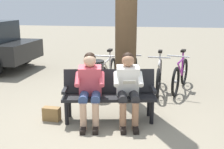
{
  "coord_description": "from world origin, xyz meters",
  "views": [
    {
      "loc": [
        -1.0,
        4.41,
        2.0
      ],
      "look_at": [
        -0.23,
        -0.38,
        0.75
      ],
      "focal_mm": 44.57,
      "sensor_mm": 36.0,
      "label": 1
    }
  ],
  "objects": [
    {
      "name": "handbag",
      "position": [
        0.77,
        0.1,
        0.12
      ],
      "size": [
        0.31,
        0.16,
        0.24
      ],
      "primitive_type": "cube",
      "rotation": [
        0.0,
        0.0,
        -0.06
      ],
      "color": "olive",
      "rests_on": "ground"
    },
    {
      "name": "litter_bin",
      "position": [
        0.27,
        -1.29,
        0.4
      ],
      "size": [
        0.36,
        0.36,
        0.8
      ],
      "color": "slate",
      "rests_on": "ground"
    },
    {
      "name": "bicycle_silver",
      "position": [
        -1.08,
        -1.88,
        0.36
      ],
      "size": [
        0.48,
        1.68,
        0.94
      ],
      "rotation": [
        0.0,
        0.0,
        1.52
      ],
      "color": "black",
      "rests_on": "ground"
    },
    {
      "name": "bicycle_black",
      "position": [
        0.1,
        -1.86,
        0.36
      ],
      "size": [
        0.48,
        1.68,
        0.94
      ],
      "rotation": [
        0.0,
        0.0,
        1.51
      ],
      "color": "black",
      "rests_on": "ground"
    },
    {
      "name": "tree_trunk",
      "position": [
        -0.38,
        -1.18,
        2.02
      ],
      "size": [
        0.43,
        0.43,
        4.04
      ],
      "primitive_type": "cylinder",
      "color": "#4C3823",
      "rests_on": "ground"
    },
    {
      "name": "person_reading",
      "position": [
        -0.55,
        -0.05,
        0.66
      ],
      "size": [
        0.54,
        0.81,
        1.2
      ],
      "rotation": [
        0.0,
        0.0,
        0.18
      ],
      "color": "white",
      "rests_on": "ground"
    },
    {
      "name": "bicycle_red",
      "position": [
        -1.58,
        -2.07,
        0.36
      ],
      "size": [
        0.6,
        1.64,
        0.94
      ],
      "rotation": [
        0.0,
        0.0,
        1.3
      ],
      "color": "black",
      "rests_on": "ground"
    },
    {
      "name": "bench",
      "position": [
        -0.21,
        -0.15,
        0.51
      ],
      "size": [
        1.66,
        0.75,
        0.87
      ],
      "rotation": [
        0.0,
        0.0,
        0.18
      ],
      "color": "black",
      "rests_on": "ground"
    },
    {
      "name": "person_companion",
      "position": [
        0.08,
        0.06,
        0.66
      ],
      "size": [
        0.54,
        0.81,
        1.2
      ],
      "rotation": [
        0.0,
        0.0,
        0.18
      ],
      "color": "#D84C59",
      "rests_on": "ground"
    },
    {
      "name": "ground_plane",
      "position": [
        0.0,
        0.0,
        0.0
      ],
      "size": [
        40.0,
        40.0,
        0.0
      ],
      "primitive_type": "plane",
      "color": "gray"
    },
    {
      "name": "bicycle_blue",
      "position": [
        -0.46,
        -2.05,
        0.36
      ],
      "size": [
        0.48,
        1.68,
        0.94
      ],
      "rotation": [
        0.0,
        0.0,
        1.54
      ],
      "color": "black",
      "rests_on": "ground"
    }
  ]
}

